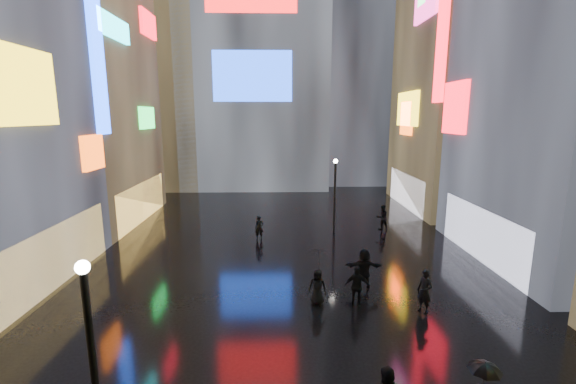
{
  "coord_description": "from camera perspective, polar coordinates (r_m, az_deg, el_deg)",
  "views": [
    {
      "loc": [
        -0.38,
        -3.58,
        8.11
      ],
      "look_at": [
        0.0,
        12.0,
        5.0
      ],
      "focal_mm": 24.0,
      "sensor_mm": 36.0,
      "label": 1
    }
  ],
  "objects": [
    {
      "name": "pedestrian_7",
      "position": [
        28.58,
        13.78,
        -3.67
      ],
      "size": [
        1.0,
        0.86,
        1.79
      ],
      "primitive_type": "imported",
      "rotation": [
        0.0,
        0.0,
        3.37
      ],
      "color": "black",
      "rests_on": "ground"
    },
    {
      "name": "tower_flank_right",
      "position": [
        51.23,
        9.84,
        21.12
      ],
      "size": [
        12.0,
        12.0,
        34.0
      ],
      "primitive_type": "cube",
      "color": "black",
      "rests_on": "ground"
    },
    {
      "name": "umbrella_2",
      "position": [
        16.73,
        4.44,
        -9.88
      ],
      "size": [
        1.48,
        1.48,
        0.97
      ],
      "primitive_type": "imported",
      "rotation": [
        0.0,
        0.0,
        4.11
      ],
      "color": "black",
      "rests_on": "pedestrian_4"
    },
    {
      "name": "pedestrian_5",
      "position": [
        19.06,
        11.19,
        -11.0
      ],
      "size": [
        1.81,
        0.72,
        1.91
      ],
      "primitive_type": "imported",
      "rotation": [
        0.0,
        0.0,
        3.05
      ],
      "color": "black",
      "rests_on": "ground"
    },
    {
      "name": "tower_main",
      "position": [
        49.34,
        -4.9,
        26.4
      ],
      "size": [
        16.0,
        14.2,
        42.0
      ],
      "color": "black",
      "rests_on": "ground"
    },
    {
      "name": "lamp_far",
      "position": [
        26.76,
        6.96,
        0.07
      ],
      "size": [
        0.3,
        0.3,
        5.2
      ],
      "color": "black",
      "rests_on": "ground"
    },
    {
      "name": "ground",
      "position": [
        24.94,
        -0.45,
        -7.69
      ],
      "size": [
        140.0,
        140.0,
        0.0
      ],
      "primitive_type": "plane",
      "color": "black",
      "rests_on": "ground"
    },
    {
      "name": "pedestrian_3",
      "position": [
        17.28,
        10.2,
        -13.58
      ],
      "size": [
        1.1,
        0.57,
        1.8
      ],
      "primitive_type": "imported",
      "rotation": [
        0.0,
        0.0,
        3.01
      ],
      "color": "black",
      "rests_on": "ground"
    },
    {
      "name": "building_left_far",
      "position": [
        33.56,
        -30.17,
        14.72
      ],
      "size": [
        10.28,
        12.0,
        22.0
      ],
      "color": "black",
      "rests_on": "ground"
    },
    {
      "name": "umbrella_1",
      "position": [
        11.15,
        27.05,
        -22.96
      ],
      "size": [
        1.08,
        1.08,
        0.67
      ],
      "primitive_type": "imported",
      "rotation": [
        0.0,
        0.0,
        0.81
      ],
      "color": "black",
      "rests_on": "pedestrian_2"
    },
    {
      "name": "pedestrian_8",
      "position": [
        17.47,
        19.57,
        -13.68
      ],
      "size": [
        0.75,
        0.81,
        1.86
      ],
      "primitive_type": "imported",
      "rotation": [
        0.0,
        0.0,
        5.3
      ],
      "color": "black",
      "rests_on": "ground"
    },
    {
      "name": "pedestrian_6",
      "position": [
        25.62,
        -4.28,
        -5.33
      ],
      "size": [
        0.64,
        0.47,
        1.59
      ],
      "primitive_type": "imported",
      "rotation": [
        0.0,
        0.0,
        0.16
      ],
      "color": "black",
      "rests_on": "ground"
    },
    {
      "name": "tower_flank_left",
      "position": [
        47.82,
        -18.74,
        16.58
      ],
      "size": [
        10.0,
        10.0,
        26.0
      ],
      "primitive_type": "cube",
      "color": "black",
      "rests_on": "ground"
    },
    {
      "name": "building_right_far",
      "position": [
        37.8,
        25.78,
        19.15
      ],
      "size": [
        10.28,
        12.0,
        28.0
      ],
      "color": "black",
      "rests_on": "ground"
    },
    {
      "name": "pedestrian_4",
      "position": [
        17.24,
        4.38,
        -13.85
      ],
      "size": [
        0.87,
        0.67,
        1.59
      ],
      "primitive_type": "imported",
      "rotation": [
        0.0,
        0.0,
        -0.22
      ],
      "color": "black",
      "rests_on": "ground"
    },
    {
      "name": "lamp_near",
      "position": [
        9.99,
        -26.97,
        -21.19
      ],
      "size": [
        0.3,
        0.3,
        5.2
      ],
      "color": "black",
      "rests_on": "ground"
    }
  ]
}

